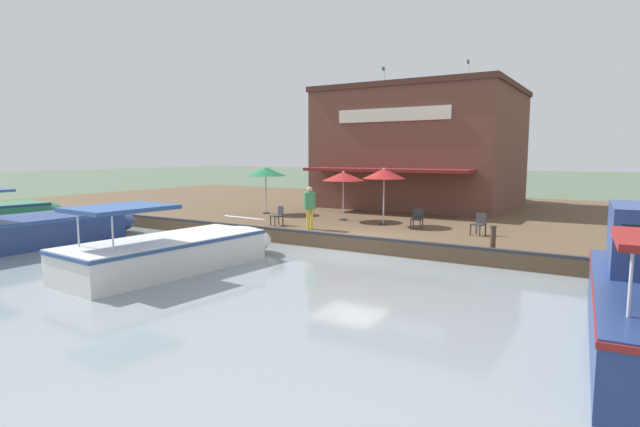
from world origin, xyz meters
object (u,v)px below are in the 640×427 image
Objects in this scene: cafe_chair_mid_patio at (417,218)px; cafe_chair_under_first_umbrella at (278,215)px; patio_umbrella_mid_patio_right at (384,174)px; mooring_post at (493,238)px; tree_behind_restaurant at (456,138)px; tree_upstream_bank at (426,141)px; patio_umbrella_mid_patio_left at (343,176)px; person_at_quay_edge at (310,202)px; motorboat_far_downstream at (39,228)px; patio_umbrella_by_entrance at (266,172)px; cafe_chair_far_corner_seat at (479,223)px; waterfront_restaurant at (423,148)px; motorboat_mid_row at (184,249)px.

cafe_chair_mid_patio is 6.00m from cafe_chair_under_first_umbrella.
patio_umbrella_mid_patio_right is 6.82m from mooring_post.
tree_upstream_bank is at bearing -122.78° from tree_behind_restaurant.
patio_umbrella_mid_patio_left reaches higher than cafe_chair_under_first_umbrella.
person_at_quay_edge is at bearing -58.53° from cafe_chair_mid_patio.
cafe_chair_mid_patio is at bearing 121.47° from person_at_quay_edge.
person_at_quay_edge is 0.20× the size of motorboat_far_downstream.
tree_behind_restaurant is at bearing 153.87° from patio_umbrella_by_entrance.
cafe_chair_under_first_umbrella is 0.14× the size of tree_upstream_bank.
motorboat_far_downstream reaches higher than cafe_chair_mid_patio.
patio_umbrella_mid_patio_left reaches higher than cafe_chair_far_corner_seat.
waterfront_restaurant reaches higher than patio_umbrella_by_entrance.
person_at_quay_edge reaches higher than cafe_chair_mid_patio.
tree_behind_restaurant reaches higher than cafe_chair_mid_patio.
tree_behind_restaurant reaches higher than mooring_post.
mooring_post is (2.82, 1.14, -0.07)m from cafe_chair_far_corner_seat.
patio_umbrella_mid_patio_left is 13.28m from tree_behind_restaurant.
cafe_chair_mid_patio is 1.07× the size of mooring_post.
motorboat_mid_row is (9.44, -0.69, -2.01)m from patio_umbrella_mid_patio_left.
mooring_post is 21.12m from tree_upstream_bank.
person_at_quay_edge is 2.25× the size of mooring_post.
patio_umbrella_by_entrance is 1.40× the size of person_at_quay_edge.
patio_umbrella_mid_patio_right is (9.49, 1.69, -1.26)m from waterfront_restaurant.
waterfront_restaurant is 12.57m from person_at_quay_edge.
tree_upstream_bank reaches higher than patio_umbrella_by_entrance.
motorboat_far_downstream is (6.22, -9.17, -1.02)m from person_at_quay_edge.
person_at_quay_edge is at bearing 3.88° from patio_umbrella_mid_patio_left.
cafe_chair_under_first_umbrella is at bearing -10.07° from waterfront_restaurant.
motorboat_far_downstream is (8.56, -12.99, -0.37)m from cafe_chair_mid_patio.
cafe_chair_mid_patio is 1.00× the size of cafe_chair_under_first_umbrella.
patio_umbrella_mid_patio_left is 0.26× the size of motorboat_far_downstream.
patio_umbrella_by_entrance reaches higher than patio_umbrella_mid_patio_left.
waterfront_restaurant is at bearing -11.99° from tree_behind_restaurant.
cafe_chair_under_first_umbrella is 16.82m from tree_behind_restaurant.
waterfront_restaurant reaches higher than cafe_chair_far_corner_seat.
cafe_chair_under_first_umbrella is at bearing -77.02° from cafe_chair_far_corner_seat.
waterfront_restaurant reaches higher than cafe_chair_under_first_umbrella.
patio_umbrella_by_entrance reaches higher than cafe_chair_under_first_umbrella.
patio_umbrella_by_entrance is 2.93× the size of cafe_chair_far_corner_seat.
patio_umbrella_mid_patio_right is 1.08× the size of patio_umbrella_mid_patio_left.
cafe_chair_mid_patio is 0.13× the size of tree_behind_restaurant.
patio_umbrella_mid_patio_right reaches higher than motorboat_far_downstream.
patio_umbrella_mid_patio_right is at bearing 128.88° from motorboat_far_downstream.
mooring_post is (-5.49, 16.74, 0.30)m from motorboat_far_downstream.
patio_umbrella_by_entrance is 0.40× the size of tree_upstream_bank.
cafe_chair_far_corner_seat is 3.04m from mooring_post.
waterfront_restaurant reaches higher than motorboat_far_downstream.
cafe_chair_under_first_umbrella is 18.19m from tree_upstream_bank.
patio_umbrella_mid_patio_right is 0.33× the size of motorboat_mid_row.
patio_umbrella_mid_patio_left reaches higher than motorboat_mid_row.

